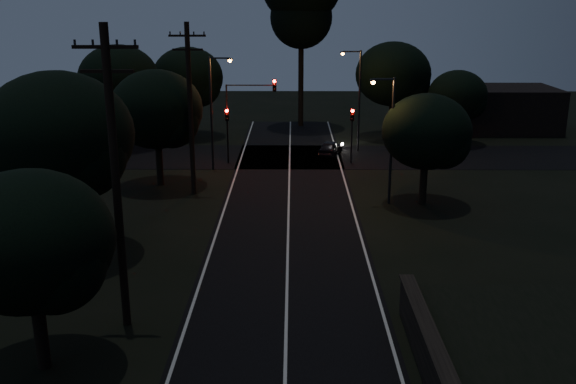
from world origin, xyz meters
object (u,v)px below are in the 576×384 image
object	(u,v)px
streetlight_a	(214,105)
car	(330,148)
signal_left	(227,126)
utility_pole_far	(190,107)
streetlight_b	(357,94)
signal_mast	(250,105)
utility_pole_mid	(116,177)
signal_right	(352,126)
streetlight_c	(389,132)

from	to	relation	value
streetlight_a	car	world-z (taller)	streetlight_a
signal_left	car	xyz separation A→B (m)	(7.80, 2.63, -2.26)
utility_pole_far	car	bearing A→B (deg)	49.08
streetlight_b	signal_mast	bearing A→B (deg)	-154.01
utility_pole_mid	signal_right	distance (m)	27.30
signal_left	streetlight_b	distance (m)	10.84
signal_mast	car	xyz separation A→B (m)	(6.11, 2.62, -3.76)
utility_pole_far	car	size ratio (longest dim) A/B	3.09
utility_pole_mid	signal_left	size ratio (longest dim) A/B	2.68
signal_left	streetlight_c	xyz separation A→B (m)	(10.43, -9.99, 1.51)
signal_left	car	size ratio (longest dim) A/B	1.21
streetlight_a	car	distance (m)	10.49
streetlight_b	streetlight_c	bearing A→B (deg)	-87.86
signal_right	signal_mast	distance (m)	7.66
signal_left	signal_mast	distance (m)	2.26
signal_left	streetlight_c	bearing A→B (deg)	-43.76
utility_pole_far	streetlight_a	size ratio (longest dim) A/B	1.31
streetlight_c	signal_left	bearing A→B (deg)	136.24
signal_right	streetlight_b	bearing A→B (deg)	80.00
utility_pole_far	streetlight_a	bearing A→B (deg)	83.41
signal_right	streetlight_c	xyz separation A→B (m)	(1.23, -9.99, 1.51)
utility_pole_mid	streetlight_c	distance (m)	19.15
streetlight_c	car	bearing A→B (deg)	101.78
signal_right	utility_pole_far	bearing A→B (deg)	-143.00
signal_mast	car	bearing A→B (deg)	23.21
streetlight_c	car	size ratio (longest dim) A/B	2.21
streetlight_c	signal_mast	bearing A→B (deg)	131.19
signal_mast	car	distance (m)	7.64
streetlight_b	streetlight_c	world-z (taller)	streetlight_b
utility_pole_mid	signal_mast	bearing A→B (deg)	82.96
streetlight_a	utility_pole_mid	bearing A→B (deg)	-91.73
streetlight_b	streetlight_c	xyz separation A→B (m)	(0.52, -14.00, -0.29)
car	utility_pole_far	bearing A→B (deg)	66.21
utility_pole_mid	streetlight_a	bearing A→B (deg)	88.27
signal_mast	streetlight_a	distance (m)	3.13
signal_left	streetlight_a	size ratio (longest dim) A/B	0.51
signal_left	streetlight_b	bearing A→B (deg)	22.05
utility_pole_far	streetlight_c	bearing A→B (deg)	-9.60
streetlight_b	streetlight_a	bearing A→B (deg)	-150.52
utility_pole_far	streetlight_b	bearing A→B (deg)	46.70
streetlight_b	car	distance (m)	4.78
signal_right	car	size ratio (longest dim) A/B	1.21
utility_pole_far	streetlight_c	world-z (taller)	utility_pole_far
utility_pole_mid	utility_pole_far	distance (m)	17.00
streetlight_a	signal_right	bearing A→B (deg)	11.34
utility_pole_mid	car	bearing A→B (deg)	71.57
signal_mast	streetlight_a	bearing A→B (deg)	-140.23
utility_pole_mid	streetlight_c	xyz separation A→B (m)	(11.83, 15.00, -1.39)
signal_left	signal_mast	world-z (taller)	signal_mast
signal_left	streetlight_a	distance (m)	2.77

